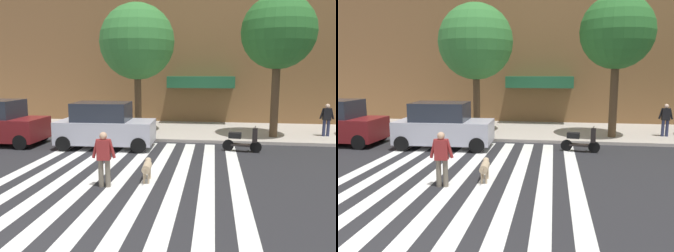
% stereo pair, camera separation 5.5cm
% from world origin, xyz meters
% --- Properties ---
extents(ground_plane, '(160.00, 160.00, 0.00)m').
position_xyz_m(ground_plane, '(0.00, 5.55, 0.00)').
color(ground_plane, '#232326').
extents(sidewalk_far, '(80.00, 6.00, 0.15)m').
position_xyz_m(sidewalk_far, '(0.00, 14.10, 0.07)').
color(sidewalk_far, '#B0A699').
rests_on(sidewalk_far, ground_plane).
extents(crosswalk_stripes, '(7.65, 10.50, 0.01)m').
position_xyz_m(crosswalk_stripes, '(0.68, 5.55, 0.00)').
color(crosswalk_stripes, silver).
rests_on(crosswalk_stripes, ground_plane).
extents(parked_car_behind_first, '(4.28, 2.09, 2.03)m').
position_xyz_m(parked_car_behind_first, '(-1.25, 9.58, 0.98)').
color(parked_car_behind_first, '#AFB0BD').
rests_on(parked_car_behind_first, ground_plane).
extents(parked_scooter, '(1.63, 0.59, 1.11)m').
position_xyz_m(parked_scooter, '(4.74, 9.60, 0.48)').
color(parked_scooter, black).
rests_on(parked_scooter, ground_plane).
extents(street_tree_nearest, '(3.96, 3.96, 6.76)m').
position_xyz_m(street_tree_nearest, '(-0.54, 13.06, 4.91)').
color(street_tree_nearest, '#4C3823').
rests_on(street_tree_nearest, sidewalk_far).
extents(street_tree_middle, '(3.53, 3.53, 6.86)m').
position_xyz_m(street_tree_middle, '(6.49, 12.43, 5.20)').
color(street_tree_middle, '#4C3823').
rests_on(street_tree_middle, sidewalk_far).
extents(pedestrian_dog_walker, '(0.71, 0.28, 1.64)m').
position_xyz_m(pedestrian_dog_walker, '(0.39, 4.56, 0.93)').
color(pedestrian_dog_walker, '#6B6051').
rests_on(pedestrian_dog_walker, ground_plane).
extents(dog_on_leash, '(0.33, 1.08, 0.65)m').
position_xyz_m(dog_on_leash, '(1.52, 5.28, 0.44)').
color(dog_on_leash, tan).
rests_on(dog_on_leash, ground_plane).
extents(pedestrian_bystander, '(0.71, 0.25, 1.64)m').
position_xyz_m(pedestrian_bystander, '(9.15, 12.97, 1.08)').
color(pedestrian_bystander, '#282D4C').
rests_on(pedestrian_bystander, sidewalk_far).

